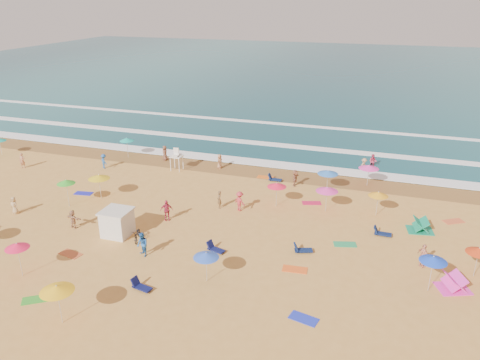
% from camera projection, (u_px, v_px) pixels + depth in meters
% --- Properties ---
extents(ground, '(220.00, 220.00, 0.00)m').
position_uv_depth(ground, '(194.00, 219.00, 39.51)').
color(ground, gold).
rests_on(ground, ground).
extents(ocean, '(220.00, 140.00, 0.18)m').
position_uv_depth(ocean, '(332.00, 72.00, 113.58)').
color(ocean, '#0C4756').
rests_on(ocean, ground).
extents(wet_sand, '(220.00, 220.00, 0.00)m').
position_uv_depth(wet_sand, '(240.00, 169.00, 50.53)').
color(wet_sand, olive).
rests_on(wet_sand, ground).
extents(surf_foam, '(200.00, 18.70, 0.05)m').
position_uv_depth(surf_foam, '(263.00, 145.00, 58.28)').
color(surf_foam, white).
rests_on(surf_foam, ground).
extents(cabana, '(2.00, 2.00, 2.00)m').
position_uv_depth(cabana, '(117.00, 223.00, 36.53)').
color(cabana, silver).
rests_on(cabana, ground).
extents(cabana_roof, '(2.20, 2.20, 0.12)m').
position_uv_depth(cabana_roof, '(116.00, 211.00, 36.14)').
color(cabana_roof, silver).
rests_on(cabana_roof, cabana).
extents(bicycle, '(1.23, 1.96, 0.97)m').
position_uv_depth(bicycle, '(137.00, 234.00, 35.90)').
color(bicycle, black).
rests_on(bicycle, ground).
extents(lifeguard_stand, '(1.20, 1.20, 2.10)m').
position_uv_depth(lifeguard_stand, '(177.00, 161.00, 50.02)').
color(lifeguard_stand, white).
rests_on(lifeguard_stand, ground).
extents(beach_umbrellas, '(55.06, 28.86, 0.81)m').
position_uv_depth(beach_umbrellas, '(226.00, 196.00, 38.78)').
color(beach_umbrellas, blue).
rests_on(beach_umbrellas, ground).
extents(loungers, '(52.06, 21.56, 0.34)m').
position_uv_depth(loungers, '(240.00, 237.00, 36.20)').
color(loungers, '#0F1C4C').
rests_on(loungers, ground).
extents(towels, '(40.31, 25.84, 0.03)m').
position_uv_depth(towels, '(213.00, 235.00, 36.79)').
color(towels, '#E91D57').
rests_on(towels, ground).
extents(popup_tents, '(4.16, 9.85, 1.20)m').
position_uv_depth(popup_tents, '(436.00, 249.00, 33.62)').
color(popup_tents, '#FE38C4').
rests_on(popup_tents, ground).
extents(beachgoers, '(41.55, 27.62, 2.09)m').
position_uv_depth(beachgoers, '(202.00, 190.00, 43.14)').
color(beachgoers, '#2561AE').
rests_on(beachgoers, ground).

